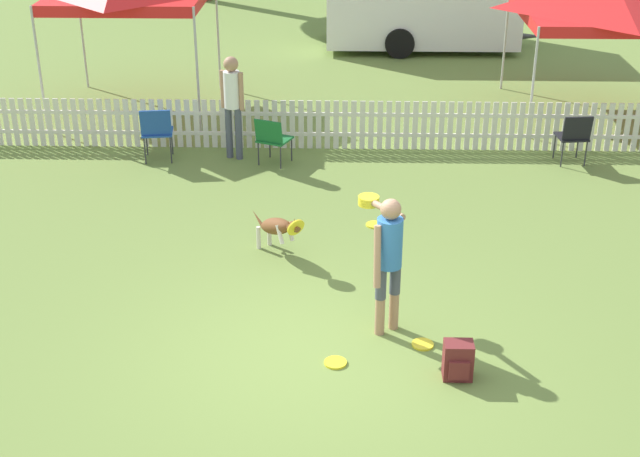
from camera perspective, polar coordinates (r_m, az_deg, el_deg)
ground_plane at (r=9.60m, az=-0.28°, el=-8.08°), size 240.00×240.00×0.00m
handler_person at (r=9.58m, az=4.32°, el=-1.25°), size 0.53×1.07×1.60m
leaping_dog at (r=11.41m, az=-2.74°, el=0.10°), size 0.78×0.97×0.69m
frisbee_near_handler at (r=12.43m, az=3.51°, el=0.25°), size 0.24×0.24×0.02m
frisbee_near_dog at (r=9.81m, az=6.59°, el=-7.38°), size 0.24×0.24×0.02m
frisbee_midfield at (r=9.45m, az=0.99°, el=-8.58°), size 0.24×0.24×0.02m
backpack_on_grass at (r=9.25m, az=8.83°, el=-8.36°), size 0.30×0.26×0.41m
picket_fence at (r=15.10m, az=0.47°, el=6.66°), size 16.39×0.04×0.84m
folding_chair_blue_left at (r=14.38m, az=-3.08°, el=5.86°), size 0.62×0.63×0.80m
folding_chair_center at (r=14.95m, az=15.95°, el=5.82°), size 0.51×0.53×0.85m
folding_chair_green_right at (r=14.73m, az=-10.41°, el=6.27°), size 0.55×0.57×0.92m
spectator_standing at (r=14.55m, az=-5.64°, el=8.35°), size 0.39×0.27×1.71m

